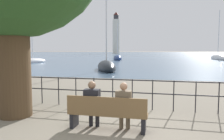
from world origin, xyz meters
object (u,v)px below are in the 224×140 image
(park_bench, at_px, (107,113))
(seated_person_left, at_px, (92,102))
(sailboat_0, at_px, (118,58))
(sailboat_2, at_px, (106,67))
(harbor_lighthouse, at_px, (116,34))
(sailboat_3, at_px, (33,61))
(seated_person_right, at_px, (124,104))
(sailboat_5, at_px, (218,58))

(park_bench, height_order, seated_person_left, seated_person_left)
(sailboat_0, distance_m, sailboat_2, 23.79)
(park_bench, height_order, harbor_lighthouse, harbor_lighthouse)
(park_bench, height_order, sailboat_2, sailboat_2)
(sailboat_2, xyz_separation_m, sailboat_3, (-15.44, 10.56, -0.02))
(sailboat_3, bearing_deg, park_bench, -41.68)
(sailboat_2, bearing_deg, sailboat_0, 78.17)
(harbor_lighthouse, bearing_deg, sailboat_3, -85.42)
(park_bench, bearing_deg, harbor_lighthouse, 101.69)
(park_bench, distance_m, sailboat_3, 33.76)
(seated_person_right, height_order, sailboat_0, sailboat_0)
(seated_person_right, xyz_separation_m, harbor_lighthouse, (-29.07, 138.41, 12.11))
(sailboat_0, height_order, harbor_lighthouse, harbor_lighthouse)
(seated_person_right, bearing_deg, harbor_lighthouse, 101.86)
(sailboat_3, bearing_deg, sailboat_2, -21.86)
(sailboat_5, bearing_deg, park_bench, -110.25)
(sailboat_5, bearing_deg, harbor_lighthouse, 110.26)
(seated_person_right, xyz_separation_m, sailboat_2, (-4.73, 16.74, -0.35))
(sailboat_3, bearing_deg, seated_person_left, -42.18)
(seated_person_right, distance_m, sailboat_3, 33.94)
(park_bench, relative_size, seated_person_right, 1.65)
(sailboat_0, height_order, sailboat_3, sailboat_3)
(seated_person_right, relative_size, sailboat_2, 0.14)
(sailboat_0, xyz_separation_m, sailboat_5, (21.17, 6.13, 0.05))
(sailboat_3, bearing_deg, sailboat_5, 42.52)
(sailboat_0, height_order, sailboat_5, sailboat_5)
(seated_person_left, xyz_separation_m, sailboat_0, (-7.43, 40.26, -0.34))
(sailboat_3, height_order, sailboat_5, sailboat_5)
(sailboat_3, bearing_deg, sailboat_0, 59.97)
(seated_person_left, bearing_deg, harbor_lighthouse, 101.53)
(seated_person_left, bearing_deg, sailboat_5, 73.50)
(sailboat_2, bearing_deg, sailboat_3, 125.23)
(seated_person_left, height_order, sailboat_0, sailboat_0)
(park_bench, height_order, sailboat_0, sailboat_0)
(park_bench, relative_size, sailboat_0, 0.25)
(sailboat_0, distance_m, sailboat_3, 17.59)
(seated_person_right, xyz_separation_m, sailboat_0, (-8.27, 40.26, -0.33))
(sailboat_2, bearing_deg, seated_person_left, -97.31)
(sailboat_3, distance_m, sailboat_5, 38.19)
(park_bench, height_order, seated_person_right, seated_person_right)
(sailboat_2, height_order, sailboat_3, sailboat_3)
(harbor_lighthouse, bearing_deg, sailboat_5, -65.48)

